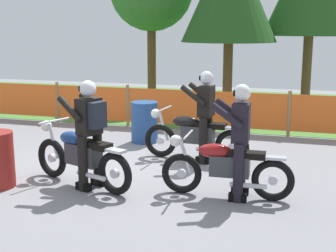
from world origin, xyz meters
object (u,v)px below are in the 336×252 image
at_px(motorcycle_lead, 195,136).
at_px(rider_lead, 205,113).
at_px(rider_third, 239,137).
at_px(spare_drum, 145,122).
at_px(rider_trailing, 90,129).
at_px(motorcycle_trailing, 81,156).
at_px(motorcycle_third, 225,167).

xyz_separation_m(motorcycle_lead, rider_lead, (0.20, -0.01, 0.45)).
height_order(motorcycle_lead, rider_third, rider_third).
height_order(rider_lead, spare_drum, rider_lead).
bearing_deg(motorcycle_lead, rider_lead, -179.43).
distance_m(rider_trailing, rider_third, 2.27).
xyz_separation_m(motorcycle_trailing, spare_drum, (0.00, 3.03, -0.04)).
bearing_deg(rider_lead, rider_third, 121.46).
xyz_separation_m(motorcycle_lead, spare_drum, (-1.38, 1.12, -0.03)).
distance_m(motorcycle_lead, spare_drum, 1.78).
bearing_deg(rider_lead, motorcycle_trailing, 54.88).
bearing_deg(motorcycle_lead, rider_third, 126.14).
xyz_separation_m(motorcycle_trailing, rider_lead, (1.58, 1.90, 0.44)).
height_order(motorcycle_lead, motorcycle_third, motorcycle_lead).
bearing_deg(motorcycle_lead, rider_trailing, 64.21).
xyz_separation_m(rider_lead, spare_drum, (-1.58, 1.13, -0.48)).
distance_m(motorcycle_trailing, rider_third, 2.52).
distance_m(motorcycle_lead, motorcycle_trailing, 2.36).
distance_m(rider_lead, spare_drum, 2.00).
relative_size(rider_trailing, spare_drum, 1.92).
height_order(motorcycle_third, rider_third, rider_third).
bearing_deg(rider_lead, rider_trailing, 59.97).
distance_m(rider_lead, rider_third, 1.98).
height_order(motorcycle_lead, spare_drum, motorcycle_lead).
relative_size(motorcycle_trailing, rider_third, 1.18).
xyz_separation_m(motorcycle_third, rider_third, (0.19, 0.01, 0.47)).
relative_size(rider_third, spare_drum, 1.92).
xyz_separation_m(rider_third, spare_drum, (-2.47, 2.90, -0.48)).
xyz_separation_m(motorcycle_trailing, rider_trailing, (0.21, -0.08, 0.47)).
bearing_deg(rider_third, rider_lead, -65.45).
relative_size(motorcycle_lead, rider_trailing, 1.21).
bearing_deg(rider_trailing, rider_third, -154.18).
bearing_deg(motorcycle_lead, motorcycle_trailing, 58.79).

